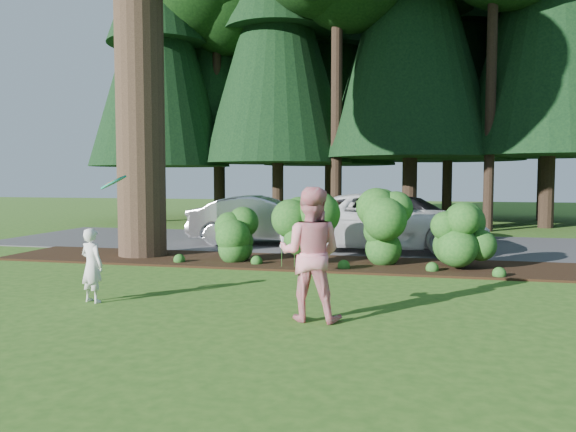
% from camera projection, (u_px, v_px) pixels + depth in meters
% --- Properties ---
extents(ground, '(80.00, 80.00, 0.00)m').
position_uv_depth(ground, '(282.00, 290.00, 10.35)').
color(ground, '#275016').
rests_on(ground, ground).
extents(mulch_bed, '(16.00, 2.50, 0.05)m').
position_uv_depth(mulch_bed, '(314.00, 263.00, 13.50)').
color(mulch_bed, black).
rests_on(mulch_bed, ground).
extents(driveway, '(22.00, 6.00, 0.03)m').
position_uv_depth(driveway, '(339.00, 243.00, 17.63)').
color(driveway, '#38383A').
rests_on(driveway, ground).
extents(shrub_row, '(6.53, 1.60, 1.61)m').
position_uv_depth(shrub_row, '(346.00, 232.00, 13.16)').
color(shrub_row, '#184A17').
rests_on(shrub_row, ground).
extents(lily_cluster, '(0.69, 0.09, 0.57)m').
position_uv_depth(lily_cluster, '(294.00, 247.00, 12.71)').
color(lily_cluster, '#184A17').
rests_on(lily_cluster, ground).
extents(tree_wall, '(25.66, 12.15, 17.09)m').
position_uv_depth(tree_wall, '(374.00, 14.00, 25.53)').
color(tree_wall, black).
rests_on(tree_wall, ground).
extents(car_silver_wagon, '(4.66, 2.14, 1.48)m').
position_uv_depth(car_silver_wagon, '(262.00, 220.00, 17.26)').
color(car_silver_wagon, silver).
rests_on(car_silver_wagon, driveway).
extents(car_white_suv, '(5.78, 2.69, 1.60)m').
position_uv_depth(car_white_suv, '(383.00, 222.00, 15.86)').
color(car_white_suv, white).
rests_on(car_white_suv, driveway).
extents(car_dark_suv, '(5.09, 2.94, 1.39)m').
position_uv_depth(car_dark_suv, '(411.00, 217.00, 19.32)').
color(car_dark_suv, black).
rests_on(car_dark_suv, driveway).
extents(child, '(0.52, 0.42, 1.24)m').
position_uv_depth(child, '(92.00, 265.00, 9.35)').
color(child, silver).
rests_on(child, ground).
extents(adult, '(0.97, 0.77, 1.95)m').
position_uv_depth(adult, '(310.00, 254.00, 8.17)').
color(adult, red).
rests_on(adult, ground).
extents(frisbee, '(0.47, 0.46, 0.30)m').
position_uv_depth(frisbee, '(114.00, 182.00, 9.40)').
color(frisbee, teal).
rests_on(frisbee, ground).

